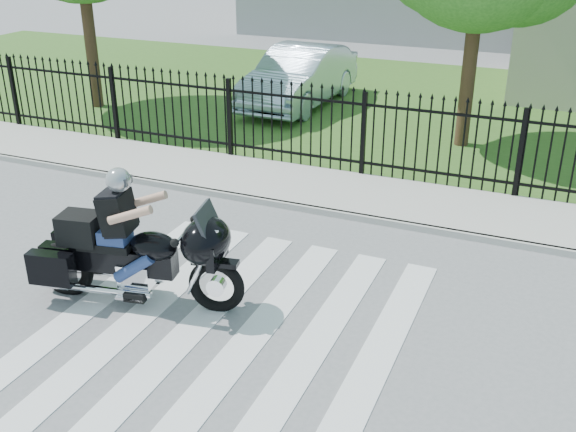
% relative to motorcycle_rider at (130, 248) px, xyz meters
% --- Properties ---
extents(ground, '(120.00, 120.00, 0.00)m').
position_rel_motorcycle_rider_xyz_m(ground, '(1.51, -0.20, -0.82)').
color(ground, slate).
rests_on(ground, ground).
extents(crosswalk, '(5.00, 5.50, 0.01)m').
position_rel_motorcycle_rider_xyz_m(crosswalk, '(1.51, -0.20, -0.82)').
color(crosswalk, silver).
rests_on(crosswalk, ground).
extents(sidewalk, '(40.00, 2.00, 0.12)m').
position_rel_motorcycle_rider_xyz_m(sidewalk, '(1.51, 4.80, -0.76)').
color(sidewalk, '#ADAAA3').
rests_on(sidewalk, ground).
extents(curb, '(40.00, 0.12, 0.12)m').
position_rel_motorcycle_rider_xyz_m(curb, '(1.51, 3.80, -0.76)').
color(curb, '#ADAAA3').
rests_on(curb, ground).
extents(grass_strip, '(40.00, 12.00, 0.02)m').
position_rel_motorcycle_rider_xyz_m(grass_strip, '(1.51, 11.80, -0.81)').
color(grass_strip, '#345B1F').
rests_on(grass_strip, ground).
extents(iron_fence, '(26.00, 0.04, 1.80)m').
position_rel_motorcycle_rider_xyz_m(iron_fence, '(1.51, 5.80, 0.08)').
color(iron_fence, black).
rests_on(iron_fence, ground).
extents(motorcycle_rider, '(3.02, 1.35, 2.01)m').
position_rel_motorcycle_rider_xyz_m(motorcycle_rider, '(0.00, 0.00, 0.00)').
color(motorcycle_rider, black).
rests_on(motorcycle_rider, ground).
extents(parked_car, '(1.85, 4.94, 1.61)m').
position_rel_motorcycle_rider_xyz_m(parked_car, '(-1.82, 10.61, 0.00)').
color(parked_car, '#AAC1D6').
rests_on(parked_car, grass_strip).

